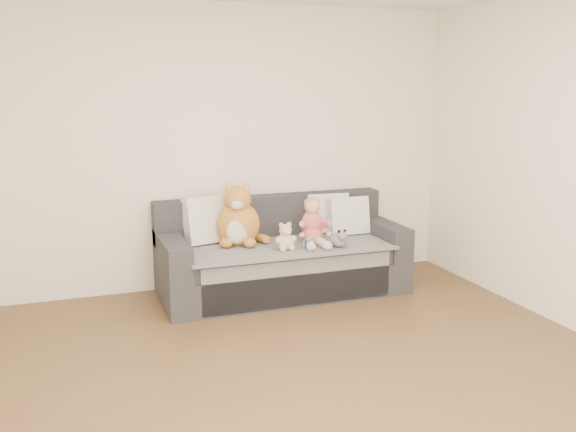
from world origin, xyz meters
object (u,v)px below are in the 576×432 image
at_px(sofa, 281,259).
at_px(plush_cat, 239,220).
at_px(toddler, 313,224).
at_px(sippy_cup, 308,242).
at_px(teddy_bear, 285,239).

height_order(sofa, plush_cat, plush_cat).
distance_m(toddler, sippy_cup, 0.22).
relative_size(plush_cat, sippy_cup, 5.48).
distance_m(toddler, plush_cat, 0.67).
xyz_separation_m(toddler, teddy_bear, (-0.31, -0.13, -0.08)).
distance_m(plush_cat, teddy_bear, 0.48).
relative_size(sofa, teddy_bear, 8.86).
distance_m(toddler, teddy_bear, 0.34).
xyz_separation_m(sofa, toddler, (0.25, -0.16, 0.34)).
bearing_deg(plush_cat, sippy_cup, -16.27).
bearing_deg(sofa, sippy_cup, -65.67).
relative_size(sofa, toddler, 5.06).
relative_size(teddy_bear, sippy_cup, 2.28).
xyz_separation_m(teddy_bear, sippy_cup, (0.20, -0.02, -0.04)).
bearing_deg(toddler, plush_cat, 171.11).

